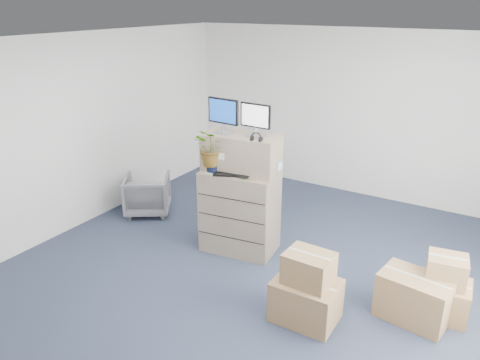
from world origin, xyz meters
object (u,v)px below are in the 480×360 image
(monitor_left, at_px, (223,114))
(office_chair, at_px, (147,192))
(keyboard, at_px, (234,173))
(filing_cabinet_lower, at_px, (240,211))
(monitor_right, at_px, (255,118))
(water_bottle, at_px, (250,162))
(potted_plant, at_px, (213,152))

(monitor_left, xyz_separation_m, office_chair, (-1.62, 0.24, -1.51))
(keyboard, bearing_deg, filing_cabinet_lower, 60.72)
(monitor_right, xyz_separation_m, water_bottle, (-0.06, -0.01, -0.58))
(monitor_right, xyz_separation_m, potted_plant, (-0.47, -0.26, -0.45))
(monitor_right, distance_m, keyboard, 0.75)
(keyboard, xyz_separation_m, potted_plant, (-0.28, -0.06, 0.25))
(water_bottle, distance_m, office_chair, 2.19)
(monitor_left, height_order, keyboard, monitor_left)
(keyboard, distance_m, potted_plant, 0.38)
(monitor_right, height_order, water_bottle, monitor_right)
(keyboard, bearing_deg, office_chair, 144.20)
(water_bottle, bearing_deg, keyboard, -123.15)
(water_bottle, bearing_deg, filing_cabinet_lower, -150.27)
(monitor_left, distance_m, monitor_right, 0.43)
(filing_cabinet_lower, bearing_deg, monitor_right, 14.11)
(monitor_right, bearing_deg, office_chair, 177.98)
(monitor_right, xyz_separation_m, office_chair, (-2.05, 0.16, -1.50))
(potted_plant, bearing_deg, keyboard, 13.03)
(keyboard, relative_size, water_bottle, 1.88)
(monitor_left, xyz_separation_m, monitor_right, (0.42, 0.08, -0.02))
(water_bottle, height_order, potted_plant, potted_plant)
(monitor_right, distance_m, office_chair, 2.54)
(keyboard, bearing_deg, monitor_right, 21.42)
(monitor_left, relative_size, potted_plant, 0.78)
(water_bottle, distance_m, potted_plant, 0.49)
(monitor_right, bearing_deg, potted_plant, -148.15)
(filing_cabinet_lower, relative_size, office_chair, 1.63)
(monitor_left, bearing_deg, water_bottle, 15.31)
(keyboard, distance_m, office_chair, 2.05)
(monitor_left, bearing_deg, monitor_right, 14.40)
(monitor_right, relative_size, water_bottle, 1.54)
(monitor_left, relative_size, office_chair, 0.65)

